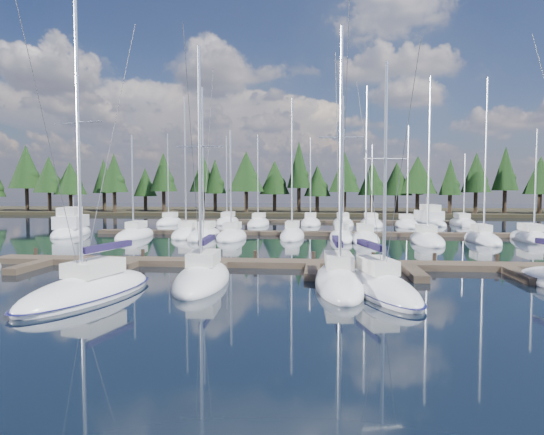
# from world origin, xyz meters

# --- Properties ---
(ground) EXTENTS (260.00, 260.00, 0.00)m
(ground) POSITION_xyz_m (0.00, 30.00, 0.00)
(ground) COLOR black
(ground) RESTS_ON ground
(far_shore) EXTENTS (220.00, 30.00, 0.60)m
(far_shore) POSITION_xyz_m (0.00, 90.00, 0.30)
(far_shore) COLOR black
(far_shore) RESTS_ON ground
(main_dock) EXTENTS (44.00, 6.13, 0.90)m
(main_dock) POSITION_xyz_m (0.00, 17.36, 0.20)
(main_dock) COLOR #4A3C2E
(main_dock) RESTS_ON ground
(back_docks) EXTENTS (50.00, 21.80, 0.40)m
(back_docks) POSITION_xyz_m (0.00, 49.58, 0.20)
(back_docks) COLOR #4A3C2E
(back_docks) RESTS_ON ground
(front_sailboat_1) EXTENTS (5.00, 9.62, 14.90)m
(front_sailboat_1) POSITION_xyz_m (-10.53, 8.05, 0.28)
(front_sailboat_1) COLOR silver
(front_sailboat_1) RESTS_ON ground
(front_sailboat_2) EXTENTS (3.14, 8.47, 13.41)m
(front_sailboat_2) POSITION_xyz_m (-5.92, 11.80, 0.29)
(front_sailboat_2) COLOR silver
(front_sailboat_2) RESTS_ON ground
(front_sailboat_3) EXTENTS (2.89, 9.08, 14.13)m
(front_sailboat_3) POSITION_xyz_m (1.46, 11.71, 0.29)
(front_sailboat_3) COLOR silver
(front_sailboat_3) RESTS_ON ground
(front_sailboat_4) EXTENTS (4.56, 8.80, 11.96)m
(front_sailboat_4) POSITION_xyz_m (3.41, 10.19, 0.28)
(front_sailboat_4) COLOR silver
(front_sailboat_4) RESTS_ON ground
(back_sailboat_rows) EXTENTS (45.42, 32.62, 16.45)m
(back_sailboat_rows) POSITION_xyz_m (0.18, 45.15, 0.27)
(back_sailboat_rows) COLOR silver
(back_sailboat_rows) RESTS_ON ground
(motor_yacht_left) EXTENTS (5.53, 10.66, 5.09)m
(motor_yacht_left) POSITION_xyz_m (-27.47, 37.90, 0.55)
(motor_yacht_left) COLOR silver
(motor_yacht_left) RESTS_ON ground
(motor_yacht_right) EXTENTS (4.98, 9.95, 4.76)m
(motor_yacht_right) POSITION_xyz_m (15.95, 57.70, 0.52)
(motor_yacht_right) COLOR silver
(motor_yacht_right) RESTS_ON ground
(tree_line) EXTENTS (187.12, 11.66, 13.80)m
(tree_line) POSITION_xyz_m (-1.32, 80.12, 7.65)
(tree_line) COLOR black
(tree_line) RESTS_ON far_shore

